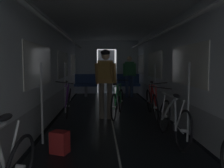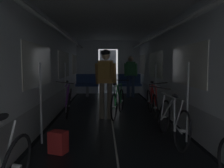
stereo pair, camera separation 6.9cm
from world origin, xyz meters
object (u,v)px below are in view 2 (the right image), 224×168
(backpack_on_floor, at_px, (58,142))
(bicycle_red, at_px, (152,102))
(person_cyclist_aisle, at_px, (106,76))
(bicycle_silver, at_px, (172,120))
(bench_seat_far_right, at_px, (130,83))
(bicycle_green_in_aisle, at_px, (118,102))
(bench_seat_far_left, at_px, (87,83))
(bicycle_purple, at_px, (69,101))
(person_standing_near_bench, at_px, (131,74))

(backpack_on_floor, bearing_deg, bicycle_red, 51.12)
(person_cyclist_aisle, bearing_deg, bicycle_silver, -56.76)
(bicycle_silver, xyz_separation_m, person_cyclist_aisle, (-1.16, 1.77, 0.69))
(bench_seat_far_right, bearing_deg, bicycle_green_in_aisle, -100.56)
(bench_seat_far_left, bearing_deg, bicycle_silver, -72.14)
(bicycle_purple, bearing_deg, person_cyclist_aisle, -28.06)
(bicycle_red, xyz_separation_m, bicycle_purple, (-2.21, 0.35, -0.00))
(bench_seat_far_right, bearing_deg, bicycle_silver, -88.91)
(bench_seat_far_left, xyz_separation_m, person_cyclist_aisle, (0.75, -4.16, 0.50))
(person_cyclist_aisle, distance_m, person_standing_near_bench, 3.93)
(bicycle_silver, distance_m, bicycle_green_in_aisle, 2.21)
(person_standing_near_bench, bearing_deg, bicycle_red, -87.42)
(bicycle_red, xyz_separation_m, person_cyclist_aisle, (-1.21, -0.18, 0.69))
(bicycle_purple, bearing_deg, bicycle_silver, -46.88)
(bicycle_purple, relative_size, backpack_on_floor, 4.98)
(bicycle_green_in_aisle, bearing_deg, bicycle_purple, 168.62)
(bicycle_red, height_order, person_cyclist_aisle, person_cyclist_aisle)
(bicycle_red, bearing_deg, person_cyclist_aisle, -171.56)
(bicycle_red, bearing_deg, backpack_on_floor, -128.88)
(bicycle_red, height_order, backpack_on_floor, bicycle_red)
(bicycle_purple, bearing_deg, bicycle_green_in_aisle, -11.38)
(bench_seat_far_right, xyz_separation_m, bicycle_green_in_aisle, (-0.73, -3.90, -0.18))
(backpack_on_floor, bearing_deg, bench_seat_far_left, 90.02)
(bicycle_red, xyz_separation_m, bicycle_green_in_aisle, (-0.89, 0.09, 0.00))
(bench_seat_far_right, xyz_separation_m, bicycle_silver, (0.11, -5.94, -0.19))
(bench_seat_far_left, xyz_separation_m, backpack_on_floor, (0.00, -6.42, -0.40))
(bench_seat_far_right, height_order, bicycle_purple, same)
(bicycle_red, relative_size, bicycle_purple, 1.00)
(person_cyclist_aisle, xyz_separation_m, backpack_on_floor, (-0.75, -2.25, -0.90))
(bench_seat_far_right, xyz_separation_m, person_standing_near_bench, (0.00, -0.38, 0.41))
(bench_seat_far_left, height_order, bench_seat_far_right, same)
(bicycle_silver, height_order, person_cyclist_aisle, person_cyclist_aisle)
(person_cyclist_aisle, relative_size, bicycle_green_in_aisle, 1.05)
(bicycle_purple, relative_size, person_cyclist_aisle, 0.98)
(bench_seat_far_left, xyz_separation_m, person_standing_near_bench, (1.80, -0.38, 0.41))
(person_cyclist_aisle, xyz_separation_m, bicycle_green_in_aisle, (0.32, 0.27, -0.69))
(bicycle_silver, height_order, bicycle_red, bicycle_silver)
(bench_seat_far_left, relative_size, bicycle_purple, 0.58)
(bench_seat_far_left, height_order, person_standing_near_bench, person_standing_near_bench)
(bicycle_red, distance_m, backpack_on_floor, 3.13)
(bench_seat_far_right, height_order, bicycle_red, bench_seat_far_right)
(bicycle_purple, xyz_separation_m, person_cyclist_aisle, (1.00, -0.53, 0.69))
(bench_seat_far_right, distance_m, person_cyclist_aisle, 4.32)
(bench_seat_far_right, bearing_deg, bench_seat_far_left, 180.00)
(bench_seat_far_left, height_order, bicycle_green_in_aisle, bench_seat_far_left)
(person_cyclist_aisle, relative_size, backpack_on_floor, 5.09)
(bicycle_purple, bearing_deg, backpack_on_floor, -84.93)
(bench_seat_far_left, relative_size, bench_seat_far_right, 1.00)
(bicycle_silver, relative_size, bicycle_red, 1.00)
(bench_seat_far_left, relative_size, bicycle_silver, 0.58)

